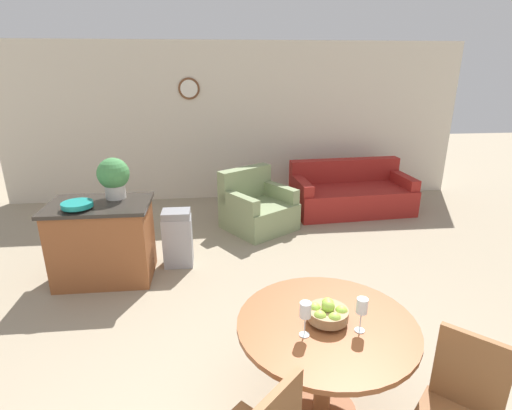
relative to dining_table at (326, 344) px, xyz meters
The scene contains 12 objects.
wall_back 5.04m from the dining_table, 93.42° to the left, with size 8.00×0.09×2.70m.
dining_table is the anchor object (origin of this frame).
dining_chair_near_right 0.82m from the dining_table, 39.67° to the right, with size 0.59×0.59×0.93m.
fruit_bowl 0.24m from the dining_table, 117.18° to the right, with size 0.26×0.26×0.16m.
wine_glass_left 0.40m from the dining_table, 147.58° to the right, with size 0.07×0.07×0.23m.
wine_glass_right 0.40m from the dining_table, 30.60° to the right, with size 0.07×0.07×0.23m.
kitchen_island 2.88m from the dining_table, 132.54° to the left, with size 1.08×0.73×0.90m.
teal_bowl 2.90m from the dining_table, 137.15° to the left, with size 0.31×0.31×0.08m.
potted_plant 2.96m from the dining_table, 128.07° to the left, with size 0.35×0.35×0.46m.
trash_bin 2.64m from the dining_table, 116.04° to the left, with size 0.34×0.27×0.70m.
couch 4.31m from the dining_table, 68.95° to the left, with size 1.96×1.08×0.80m.
armchair 3.43m from the dining_table, 91.36° to the left, with size 1.20×1.20×0.87m.
Camera 1 is at (-0.38, -1.39, 2.31)m, focal length 28.00 mm.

